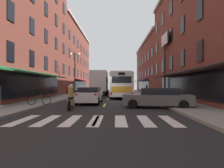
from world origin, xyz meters
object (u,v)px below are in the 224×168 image
object	(u,v)px
sedan_far	(158,98)
motorcycle_rider	(71,99)
sedan_mid	(90,95)
sedan_near	(103,89)
street_lamp_twin	(75,72)
box_truck	(100,83)
pedestrian_mid	(147,89)
pedestrian_near	(67,88)
transit_bus	(121,85)
billboard_sign	(165,48)
bicycle_near	(39,100)

from	to	relation	value
sedan_far	motorcycle_rider	size ratio (longest dim) A/B	2.36
sedan_mid	sedan_far	xyz separation A→B (m)	(5.18, -3.20, -0.02)
sedan_near	street_lamp_twin	size ratio (longest dim) A/B	0.78
sedan_mid	street_lamp_twin	world-z (taller)	street_lamp_twin
street_lamp_twin	sedan_far	bearing A→B (deg)	-56.20
box_truck	motorcycle_rider	size ratio (longest dim) A/B	3.52
pedestrian_mid	motorcycle_rider	bearing A→B (deg)	123.77
sedan_near	pedestrian_near	size ratio (longest dim) A/B	2.51
transit_bus	sedan_far	bearing A→B (deg)	-79.35
billboard_sign	pedestrian_mid	distance (m)	10.45
transit_bus	sedan_mid	size ratio (longest dim) A/B	2.42
sedan_near	pedestrian_mid	distance (m)	11.36
transit_bus	bicycle_near	distance (m)	13.21
street_lamp_twin	pedestrian_near	bearing A→B (deg)	118.72
transit_bus	sedan_far	xyz separation A→B (m)	(2.29, -12.16, -0.94)
pedestrian_near	pedestrian_mid	bearing A→B (deg)	-56.71
sedan_near	motorcycle_rider	world-z (taller)	motorcycle_rider
pedestrian_near	bicycle_near	bearing A→B (deg)	-152.79
sedan_far	box_truck	bearing A→B (deg)	108.11
transit_bus	pedestrian_mid	world-z (taller)	transit_bus
sedan_far	pedestrian_mid	world-z (taller)	pedestrian_mid
pedestrian_near	street_lamp_twin	distance (m)	4.84
transit_bus	box_truck	size ratio (longest dim) A/B	1.55
transit_bus	sedan_near	distance (m)	15.82
transit_bus	street_lamp_twin	bearing A→B (deg)	174.03
transit_bus	pedestrian_near	world-z (taller)	transit_bus
sedan_far	billboard_sign	bearing A→B (deg)	73.30
street_lamp_twin	transit_bus	bearing A→B (deg)	-5.97
sedan_far	street_lamp_twin	size ratio (longest dim) A/B	0.83
pedestrian_near	street_lamp_twin	world-z (taller)	street_lamp_twin
street_lamp_twin	bicycle_near	bearing A→B (deg)	-90.08
pedestrian_near	street_lamp_twin	size ratio (longest dim) A/B	0.31
box_truck	motorcycle_rider	world-z (taller)	box_truck
sedan_far	pedestrian_near	distance (m)	19.69
sedan_mid	bicycle_near	bearing A→B (deg)	-142.87
motorcycle_rider	pedestrian_mid	world-z (taller)	pedestrian_mid
transit_bus	street_lamp_twin	distance (m)	6.56
box_truck	pedestrian_mid	size ratio (longest dim) A/B	4.51
transit_bus	sedan_mid	xyz separation A→B (m)	(-2.89, -8.96, -0.93)
billboard_sign	pedestrian_near	distance (m)	15.90
billboard_sign	sedan_mid	size ratio (longest dim) A/B	1.71
pedestrian_near	sedan_far	bearing A→B (deg)	-127.37
billboard_sign	pedestrian_near	bearing A→B (deg)	157.09
transit_bus	motorcycle_rider	xyz separation A→B (m)	(-3.57, -13.12, -0.94)
sedan_near	bicycle_near	world-z (taller)	sedan_near
sedan_mid	pedestrian_mid	world-z (taller)	pedestrian_mid
transit_bus	sedan_far	world-z (taller)	transit_bus
bicycle_near	pedestrian_mid	xyz separation A→B (m)	(11.01, 19.06, 0.46)
bicycle_near	pedestrian_near	size ratio (longest dim) A/B	0.91
sedan_far	bicycle_near	xyz separation A→B (m)	(-8.60, 0.61, -0.20)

